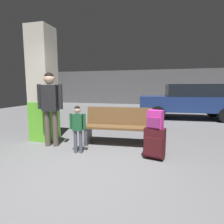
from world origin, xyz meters
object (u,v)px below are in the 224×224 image
object	(u,v)px
backpack_bright	(155,119)
suitcase	(154,143)
parked_car_near	(188,100)
bench	(118,126)
adult	(50,101)
structural_pillar	(43,85)
child	(78,124)

from	to	relation	value
backpack_bright	suitcase	bearing A→B (deg)	19.96
backpack_bright	parked_car_near	world-z (taller)	parked_car_near
bench	adult	size ratio (longest dim) A/B	0.96
structural_pillar	parked_car_near	world-z (taller)	structural_pillar
suitcase	child	world-z (taller)	child
bench	suitcase	xyz separation A→B (m)	(0.88, -0.70, -0.12)
backpack_bright	adult	bearing A→B (deg)	174.94
bench	backpack_bright	bearing A→B (deg)	-38.77
bench	parked_car_near	xyz separation A→B (m)	(2.20, 4.46, 0.36)
structural_pillar	parked_car_near	size ratio (longest dim) A/B	0.68
backpack_bright	adult	size ratio (longest dim) A/B	0.20
bench	suitcase	world-z (taller)	bench
suitcase	adult	distance (m)	2.47
structural_pillar	child	bearing A→B (deg)	-29.78
structural_pillar	bench	size ratio (longest dim) A/B	1.76
structural_pillar	child	distance (m)	1.69
bench	child	xyz separation A→B (m)	(-0.68, -0.77, 0.17)
structural_pillar	child	size ratio (longest dim) A/B	2.88
suitcase	backpack_bright	size ratio (longest dim) A/B	1.78
suitcase	parked_car_near	bearing A→B (deg)	75.66
bench	parked_car_near	distance (m)	4.99
structural_pillar	parked_car_near	distance (m)	6.16
backpack_bright	child	world-z (taller)	child
structural_pillar	suitcase	xyz separation A→B (m)	(2.84, -0.67, -1.10)
structural_pillar	backpack_bright	xyz separation A→B (m)	(2.84, -0.67, -0.65)
structural_pillar	backpack_bright	size ratio (longest dim) A/B	8.43
suitcase	parked_car_near	world-z (taller)	parked_car_near
bench	adult	xyz separation A→B (m)	(-1.47, -0.50, 0.61)
structural_pillar	bench	distance (m)	2.19
structural_pillar	adult	world-z (taller)	structural_pillar
child	parked_car_near	bearing A→B (deg)	61.22
structural_pillar	adult	bearing A→B (deg)	-43.47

